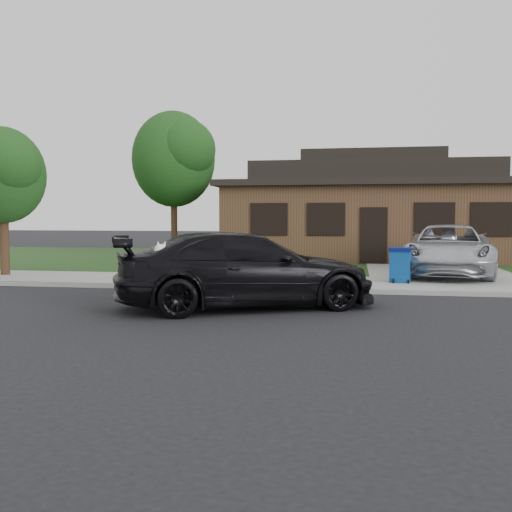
# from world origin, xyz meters

# --- Properties ---
(ground) EXTENTS (120.00, 120.00, 0.00)m
(ground) POSITION_xyz_m (0.00, 0.00, 0.00)
(ground) COLOR black
(ground) RESTS_ON ground
(sidewalk) EXTENTS (60.00, 3.00, 0.12)m
(sidewalk) POSITION_xyz_m (0.00, 5.00, 0.06)
(sidewalk) COLOR gray
(sidewalk) RESTS_ON ground
(curb) EXTENTS (60.00, 0.12, 0.12)m
(curb) POSITION_xyz_m (0.00, 3.50, 0.06)
(curb) COLOR gray
(curb) RESTS_ON ground
(lawn) EXTENTS (60.00, 13.00, 0.13)m
(lawn) POSITION_xyz_m (0.00, 13.00, 0.07)
(lawn) COLOR #193814
(lawn) RESTS_ON ground
(driveway) EXTENTS (4.50, 13.00, 0.14)m
(driveway) POSITION_xyz_m (6.00, 10.00, 0.07)
(driveway) COLOR gray
(driveway) RESTS_ON ground
(sedan) EXTENTS (5.99, 4.36, 1.61)m
(sedan) POSITION_xyz_m (1.00, 0.90, 0.81)
(sedan) COLOR black
(sedan) RESTS_ON ground
(minivan) EXTENTS (3.42, 5.89, 1.54)m
(minivan) POSITION_xyz_m (6.16, 7.36, 0.91)
(minivan) COLOR silver
(minivan) RESTS_ON driveway
(recycling_bin) EXTENTS (0.68, 0.68, 0.97)m
(recycling_bin) POSITION_xyz_m (4.53, 5.02, 0.61)
(recycling_bin) COLOR navy
(recycling_bin) RESTS_ON sidewalk
(house) EXTENTS (12.60, 8.60, 4.65)m
(house) POSITION_xyz_m (4.00, 15.00, 2.13)
(house) COLOR #422B1C
(house) RESTS_ON ground
(tree_0) EXTENTS (3.78, 3.60, 6.34)m
(tree_0) POSITION_xyz_m (-4.34, 12.88, 4.48)
(tree_0) COLOR #332114
(tree_0) RESTS_ON ground
(tree_2) EXTENTS (2.73, 2.60, 4.59)m
(tree_2) POSITION_xyz_m (-7.38, 5.11, 3.27)
(tree_2) COLOR #332114
(tree_2) RESTS_ON ground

